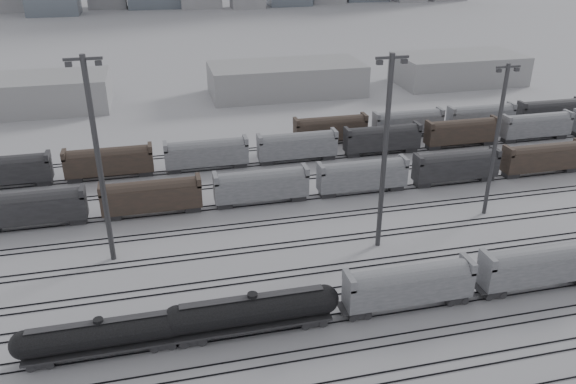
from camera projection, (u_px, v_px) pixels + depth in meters
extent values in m
plane|color=#B4B4B9|center=(393.00, 316.00, 64.00)|extent=(900.00, 900.00, 0.00)
cube|color=black|center=(432.00, 375.00, 55.42)|extent=(220.00, 0.07, 0.16)
cube|color=black|center=(425.00, 365.00, 56.68)|extent=(220.00, 0.07, 0.16)
cube|color=black|center=(410.00, 342.00, 59.82)|extent=(220.00, 0.07, 0.16)
cube|color=black|center=(405.00, 333.00, 61.08)|extent=(220.00, 0.07, 0.16)
cube|color=black|center=(392.00, 313.00, 64.22)|extent=(220.00, 0.07, 0.16)
cube|color=black|center=(387.00, 306.00, 65.48)|extent=(220.00, 0.07, 0.16)
cube|color=black|center=(376.00, 289.00, 68.62)|extent=(220.00, 0.07, 0.16)
cube|color=black|center=(371.00, 282.00, 69.88)|extent=(220.00, 0.07, 0.16)
cube|color=black|center=(361.00, 267.00, 73.01)|extent=(220.00, 0.07, 0.16)
cube|color=black|center=(358.00, 261.00, 74.28)|extent=(220.00, 0.07, 0.16)
cube|color=black|center=(344.00, 241.00, 79.17)|extent=(220.00, 0.07, 0.16)
cube|color=black|center=(341.00, 236.00, 80.43)|extent=(220.00, 0.07, 0.16)
cube|color=black|center=(329.00, 218.00, 85.33)|extent=(220.00, 0.07, 0.16)
cube|color=black|center=(327.00, 214.00, 86.59)|extent=(220.00, 0.07, 0.16)
cube|color=black|center=(317.00, 199.00, 91.49)|extent=(220.00, 0.07, 0.16)
cube|color=black|center=(314.00, 195.00, 92.75)|extent=(220.00, 0.07, 0.16)
cube|color=black|center=(304.00, 179.00, 98.52)|extent=(220.00, 0.07, 0.16)
cube|color=black|center=(302.00, 176.00, 99.79)|extent=(220.00, 0.07, 0.16)
cube|color=black|center=(293.00, 162.00, 105.56)|extent=(220.00, 0.07, 0.16)
cube|color=black|center=(291.00, 160.00, 106.82)|extent=(220.00, 0.07, 0.16)
cube|color=black|center=(283.00, 148.00, 112.60)|extent=(220.00, 0.07, 0.16)
cube|color=black|center=(282.00, 145.00, 113.86)|extent=(220.00, 0.07, 0.16)
cube|color=black|center=(41.00, 359.00, 56.70)|extent=(2.61, 2.11, 0.70)
cube|color=black|center=(163.00, 341.00, 59.23)|extent=(2.61, 2.11, 0.70)
cube|color=black|center=(103.00, 346.00, 57.75)|extent=(15.56, 2.71, 0.25)
cylinder|color=black|center=(101.00, 334.00, 57.07)|extent=(14.56, 2.91, 2.91)
sphere|color=black|center=(24.00, 345.00, 55.53)|extent=(2.91, 2.91, 2.91)
sphere|color=black|center=(173.00, 323.00, 58.60)|extent=(2.91, 2.91, 2.91)
cylinder|color=black|center=(98.00, 321.00, 56.38)|extent=(1.00, 1.00, 0.50)
cube|color=black|center=(98.00, 322.00, 56.42)|extent=(14.06, 0.90, 0.06)
cube|color=black|center=(192.00, 336.00, 59.86)|extent=(2.88, 2.32, 0.77)
cube|color=black|center=(312.00, 318.00, 62.66)|extent=(2.88, 2.32, 0.77)
cube|color=black|center=(253.00, 323.00, 61.03)|extent=(17.15, 2.99, 0.28)
cylinder|color=black|center=(253.00, 309.00, 60.27)|extent=(16.05, 3.21, 3.21)
sphere|color=black|center=(177.00, 320.00, 58.58)|extent=(3.21, 3.21, 3.21)
sphere|color=black|center=(324.00, 299.00, 61.96)|extent=(3.21, 3.21, 3.21)
cylinder|color=black|center=(252.00, 296.00, 59.52)|extent=(1.11, 1.11, 0.55)
cube|color=black|center=(252.00, 297.00, 59.56)|extent=(15.49, 1.00, 0.07)
cube|color=black|center=(358.00, 311.00, 63.82)|extent=(2.61, 2.11, 0.70)
cube|color=black|center=(454.00, 297.00, 66.36)|extent=(2.61, 2.11, 0.70)
cube|color=gray|center=(409.00, 287.00, 64.09)|extent=(15.08, 3.02, 3.22)
cylinder|color=gray|center=(410.00, 278.00, 63.57)|extent=(13.68, 2.92, 2.92)
cube|color=gray|center=(349.00, 281.00, 61.70)|extent=(0.70, 3.02, 1.41)
cube|color=gray|center=(468.00, 264.00, 64.75)|extent=(0.70, 3.02, 1.41)
cone|color=black|center=(407.00, 301.00, 64.92)|extent=(2.41, 2.41, 0.91)
cube|color=black|center=(492.00, 291.00, 67.41)|extent=(2.71, 2.19, 0.73)
cube|color=gray|center=(541.00, 267.00, 67.68)|extent=(15.61, 3.12, 3.33)
cylinder|color=gray|center=(543.00, 258.00, 67.15)|extent=(14.15, 3.02, 3.02)
cube|color=gray|center=(488.00, 260.00, 65.21)|extent=(0.73, 3.12, 1.46)
cone|color=black|center=(538.00, 281.00, 68.54)|extent=(2.50, 2.50, 0.94)
cylinder|color=#3B3B3E|center=(99.00, 165.00, 69.21)|extent=(0.70, 0.70, 27.15)
cube|color=#3B3B3E|center=(83.00, 59.00, 63.65)|extent=(4.34, 0.33, 0.33)
cube|color=#3B3B3E|center=(68.00, 64.00, 63.54)|extent=(0.76, 0.54, 0.54)
cube|color=#3B3B3E|center=(98.00, 63.00, 64.22)|extent=(0.76, 0.54, 0.54)
cylinder|color=#3B3B3E|center=(384.00, 156.00, 72.60)|extent=(0.68, 0.68, 26.55)
cube|color=#3B3B3E|center=(392.00, 57.00, 67.16)|extent=(4.25, 0.32, 0.32)
cube|color=#3B3B3E|center=(380.00, 63.00, 67.05)|extent=(0.74, 0.53, 0.53)
cube|color=#3B3B3E|center=(404.00, 61.00, 67.73)|extent=(0.74, 0.53, 0.53)
cylinder|color=#3B3B3E|center=(496.00, 143.00, 82.06)|extent=(0.59, 0.59, 23.20)
cube|color=#3B3B3E|center=(508.00, 67.00, 77.31)|extent=(3.71, 0.28, 0.28)
cube|color=#3B3B3E|center=(499.00, 71.00, 77.22)|extent=(0.65, 0.46, 0.46)
cube|color=#3B3B3E|center=(517.00, 70.00, 77.80)|extent=(0.65, 0.46, 0.46)
cube|color=black|center=(33.00, 210.00, 81.90)|extent=(15.00, 3.00, 5.60)
cube|color=#43332A|center=(152.00, 198.00, 85.48)|extent=(15.00, 3.00, 5.60)
cube|color=gray|center=(261.00, 187.00, 89.06)|extent=(15.00, 3.00, 5.60)
cube|color=gray|center=(362.00, 177.00, 92.64)|extent=(15.00, 3.00, 5.60)
cube|color=black|center=(456.00, 168.00, 96.23)|extent=(15.00, 3.00, 5.60)
cube|color=#43332A|center=(542.00, 159.00, 99.81)|extent=(15.00, 3.00, 5.60)
cube|color=black|center=(4.00, 172.00, 94.50)|extent=(15.00, 3.00, 5.60)
cube|color=#43332A|center=(109.00, 163.00, 98.08)|extent=(15.00, 3.00, 5.60)
cube|color=gray|center=(207.00, 155.00, 101.66)|extent=(15.00, 3.00, 5.60)
cube|color=gray|center=(297.00, 147.00, 105.24)|extent=(15.00, 3.00, 5.60)
cube|color=black|center=(382.00, 140.00, 108.83)|extent=(15.00, 3.00, 5.60)
cube|color=#43332A|center=(461.00, 133.00, 112.41)|extent=(15.00, 3.00, 5.60)
cube|color=gray|center=(536.00, 127.00, 115.99)|extent=(15.00, 3.00, 5.60)
cube|color=#43332A|center=(330.00, 130.00, 114.18)|extent=(15.00, 3.00, 5.60)
cube|color=gray|center=(408.00, 124.00, 117.76)|extent=(15.00, 3.00, 5.60)
cube|color=gray|center=(480.00, 118.00, 121.34)|extent=(15.00, 3.00, 5.60)
cube|color=black|center=(549.00, 113.00, 124.92)|extent=(15.00, 3.00, 5.60)
cube|color=gray|center=(0.00, 96.00, 133.22)|extent=(50.00, 18.00, 8.00)
cube|color=gray|center=(286.00, 79.00, 147.97)|extent=(40.00, 18.00, 8.00)
cube|color=gray|center=(458.00, 69.00, 158.51)|extent=(35.00, 18.00, 8.00)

